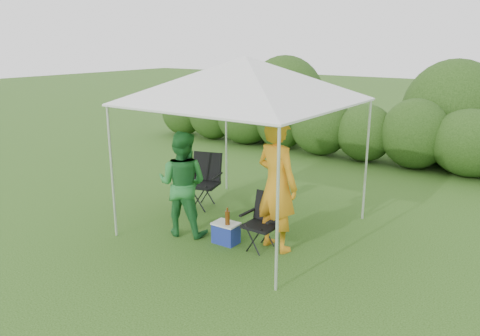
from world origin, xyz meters
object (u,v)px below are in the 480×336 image
Objects in this scene: canopy at (245,80)px; woman at (182,184)px; cooler at (226,233)px; chair_right at (264,218)px; chair_left at (204,177)px; man at (277,185)px.

woman is (-0.66, -0.80, -1.61)m from canopy.
cooler is at bearing 168.32° from woman.
woman is at bearing -174.05° from cooler.
chair_right is at bearing 18.87° from cooler.
canopy is 7.81× the size of cooler.
chair_right is at bearing -36.51° from canopy.
chair_left reaches higher than cooler.
man is (0.16, 0.09, 0.52)m from chair_right.
chair_left is 0.51× the size of man.
cooler is (1.35, -1.14, -0.41)m from chair_left.
chair_right is 1.43m from woman.
chair_right is 0.56m from man.
cooler is at bearing -79.77° from canopy.
chair_left is at bearing 160.77° from canopy.
chair_right is 0.83× the size of chair_left.
woman is at bearing -166.19° from chair_right.
man is (0.85, -0.42, -1.46)m from canopy.
woman is at bearing -82.34° from chair_left.
man is at bearing 30.72° from chair_right.
cooler is at bearing 34.85° from man.
chair_right is at bearing 42.11° from man.
canopy reaches higher than cooler.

